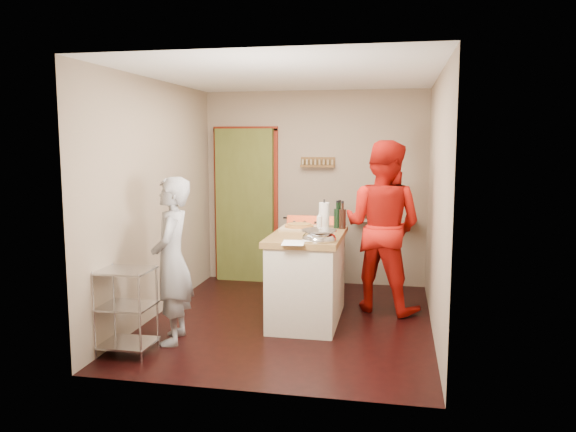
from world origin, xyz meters
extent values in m
plane|color=black|center=(0.00, 0.00, 0.00)|extent=(3.50, 3.50, 0.00)
cube|color=gray|center=(0.00, 1.75, 1.30)|extent=(3.00, 0.04, 2.60)
cube|color=#565B23|center=(-0.95, 1.80, 1.05)|extent=(0.80, 0.40, 2.10)
cube|color=maroon|center=(-1.37, 1.73, 1.05)|extent=(0.06, 0.06, 2.10)
cube|color=maroon|center=(-0.53, 1.73, 1.05)|extent=(0.06, 0.06, 2.10)
cube|color=maroon|center=(-0.95, 1.73, 2.10)|extent=(0.90, 0.06, 0.06)
cube|color=brown|center=(0.05, 1.70, 1.60)|extent=(0.46, 0.09, 0.03)
cube|color=brown|center=(0.05, 1.74, 1.66)|extent=(0.46, 0.02, 0.12)
cube|color=olive|center=(0.05, 1.70, 1.66)|extent=(0.42, 0.04, 0.07)
cube|color=gray|center=(0.95, 1.65, 0.90)|extent=(0.80, 0.18, 0.04)
cube|color=black|center=(0.75, 1.65, 1.02)|extent=(0.10, 0.14, 0.22)
cube|color=gray|center=(-1.50, 0.00, 1.30)|extent=(0.04, 3.50, 2.60)
cube|color=gray|center=(1.50, 0.00, 1.30)|extent=(0.04, 3.50, 2.60)
cube|color=white|center=(0.00, 0.00, 2.61)|extent=(3.00, 3.50, 0.02)
cube|color=black|center=(0.05, 1.43, 0.40)|extent=(0.60, 0.55, 0.80)
cube|color=black|center=(0.05, 1.43, 0.83)|extent=(0.60, 0.55, 0.06)
cube|color=maroon|center=(0.05, 1.15, 0.92)|extent=(0.60, 0.15, 0.17)
cylinder|color=black|center=(-0.10, 1.56, 0.91)|extent=(0.26, 0.26, 0.05)
cylinder|color=silver|center=(-1.50, -1.38, 0.40)|extent=(0.02, 0.02, 0.80)
cylinder|color=silver|center=(-1.06, -1.38, 0.40)|extent=(0.02, 0.02, 0.80)
cylinder|color=silver|center=(-1.50, -1.02, 0.40)|extent=(0.02, 0.02, 0.80)
cylinder|color=silver|center=(-1.06, -1.02, 0.40)|extent=(0.02, 0.02, 0.80)
cube|color=silver|center=(-1.28, -1.20, 0.10)|extent=(0.48, 0.40, 0.02)
cube|color=silver|center=(-1.28, -1.20, 0.45)|extent=(0.48, 0.40, 0.02)
cube|color=silver|center=(-1.28, -1.20, 0.78)|extent=(0.48, 0.40, 0.02)
cube|color=beige|center=(0.18, 0.08, 0.45)|extent=(0.69, 1.21, 0.89)
cube|color=olive|center=(0.18, 0.08, 0.93)|extent=(0.75, 1.27, 0.06)
cube|color=tan|center=(0.04, 0.34, 0.97)|extent=(0.40, 0.40, 0.02)
cylinder|color=#BC733A|center=(0.04, 0.34, 0.99)|extent=(0.32, 0.32, 0.03)
ellipsoid|color=silver|center=(0.36, -0.34, 1.01)|extent=(0.35, 0.35, 0.11)
cylinder|color=white|center=(0.30, 0.55, 1.10)|extent=(0.12, 0.12, 0.28)
cylinder|color=silver|center=(0.29, 0.20, 1.04)|extent=(0.06, 0.06, 0.17)
cube|color=white|center=(0.14, -0.51, 0.96)|extent=(0.24, 0.32, 0.00)
cylinder|color=black|center=(0.47, 0.58, 1.11)|extent=(0.08, 0.08, 0.31)
cylinder|color=black|center=(0.51, 0.47, 1.11)|extent=(0.08, 0.08, 0.31)
cylinder|color=black|center=(0.45, 0.50, 1.11)|extent=(0.08, 0.08, 0.31)
imported|color=#AFAFB4|center=(-0.99, -0.82, 0.80)|extent=(0.49, 0.65, 1.60)
imported|color=#B6130C|center=(0.95, 0.64, 0.97)|extent=(1.15, 1.03, 1.94)
camera|label=1|loc=(1.12, -5.76, 1.93)|focal=35.00mm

